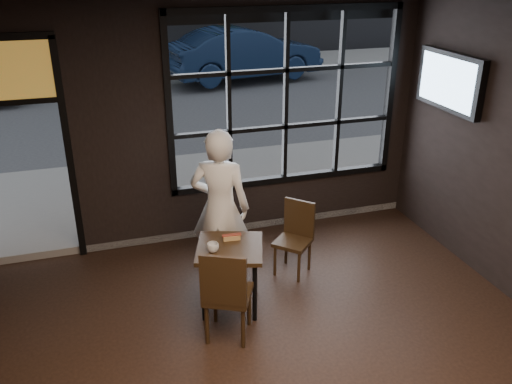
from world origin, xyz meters
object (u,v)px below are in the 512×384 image
object	(u,v)px
cafe_table	(230,276)
chair_near	(228,291)
navy_car	(244,53)
man	(220,208)

from	to	relation	value
cafe_table	chair_near	distance (m)	0.51
chair_near	navy_car	size ratio (longest dim) A/B	0.22
cafe_table	man	size ratio (longest dim) A/B	0.40
man	chair_near	bearing A→B (deg)	105.89
cafe_table	navy_car	bearing A→B (deg)	90.79
man	navy_car	bearing A→B (deg)	-81.45
chair_near	navy_car	bearing A→B (deg)	-80.66
chair_near	man	bearing A→B (deg)	-73.97
navy_car	cafe_table	bearing A→B (deg)	153.60
chair_near	man	distance (m)	1.11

